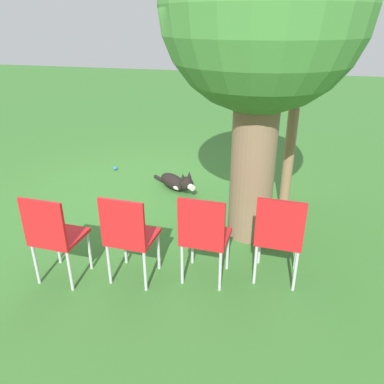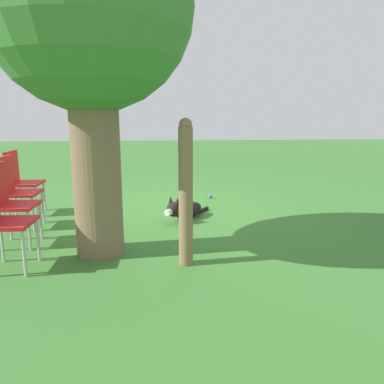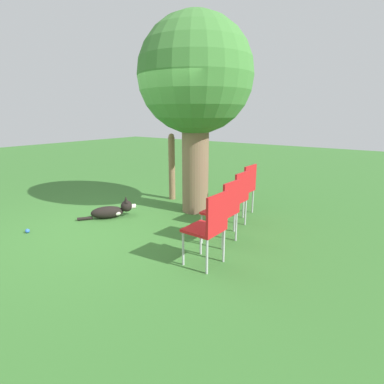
# 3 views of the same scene
# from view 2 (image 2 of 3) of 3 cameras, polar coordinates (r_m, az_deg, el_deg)

# --- Properties ---
(ground_plane) EXTENTS (30.00, 30.00, 0.00)m
(ground_plane) POSITION_cam_2_polar(r_m,az_deg,el_deg) (5.70, -5.57, -3.29)
(ground_plane) COLOR #38702D
(oak_tree) EXTENTS (2.06, 2.06, 3.55)m
(oak_tree) POSITION_cam_2_polar(r_m,az_deg,el_deg) (4.10, -15.52, 24.84)
(oak_tree) COLOR #7A6047
(oak_tree) RESTS_ON ground_plane
(dog) EXTENTS (0.72, 0.86, 0.37)m
(dog) POSITION_cam_2_polar(r_m,az_deg,el_deg) (5.36, -1.10, -2.79)
(dog) COLOR black
(dog) RESTS_ON ground_plane
(fence_post) EXTENTS (0.14, 0.14, 1.45)m
(fence_post) POSITION_cam_2_polar(r_m,az_deg,el_deg) (3.64, -0.96, -0.16)
(fence_post) COLOR #846647
(fence_post) RESTS_ON ground_plane
(red_chair_0) EXTENTS (0.43, 0.45, 0.95)m
(red_chair_0) POSITION_cam_2_polar(r_m,az_deg,el_deg) (6.10, -24.71, 1.97)
(red_chair_0) COLOR red
(red_chair_0) RESTS_ON ground_plane
(red_chair_1) EXTENTS (0.43, 0.45, 0.95)m
(red_chair_1) POSITION_cam_2_polar(r_m,az_deg,el_deg) (5.39, -25.34, 0.72)
(red_chair_1) COLOR red
(red_chair_1) RESTS_ON ground_plane
(red_chair_2) EXTENTS (0.43, 0.45, 0.95)m
(red_chair_2) POSITION_cam_2_polar(r_m,az_deg,el_deg) (4.69, -26.15, -0.89)
(red_chair_2) COLOR red
(red_chair_2) RESTS_ON ground_plane
(red_chair_3) EXTENTS (0.43, 0.45, 0.95)m
(red_chair_3) POSITION_cam_2_polar(r_m,az_deg,el_deg) (4.00, -27.24, -3.07)
(red_chair_3) COLOR red
(red_chair_3) RESTS_ON ground_plane
(tennis_ball) EXTENTS (0.07, 0.07, 0.07)m
(tennis_ball) POSITION_cam_2_polar(r_m,az_deg,el_deg) (6.68, 2.82, -0.67)
(tennis_ball) COLOR blue
(tennis_ball) RESTS_ON ground_plane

